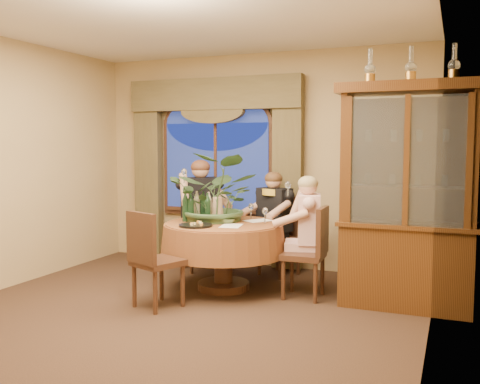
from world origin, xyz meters
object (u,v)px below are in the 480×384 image
at_px(wine_bottle_0, 203,205).
at_px(centerpiece_plant, 218,164).
at_px(wine_bottle_5, 197,205).
at_px(oil_lamp_center, 411,64).
at_px(stoneware_vase, 218,209).
at_px(wine_bottle_4, 191,207).
at_px(wine_bottle_3, 209,206).
at_px(olive_bowl, 227,221).
at_px(oil_lamp_left, 370,66).
at_px(person_scarf, 274,223).
at_px(chair_back, 201,233).
at_px(china_cabinet, 407,197).
at_px(oil_lamp_right, 454,62).
at_px(chair_front_left, 158,259).
at_px(chair_right, 303,253).
at_px(person_back, 200,215).
at_px(wine_bottle_1, 185,207).
at_px(chair_back_right, 279,236).
at_px(dining_table, 223,256).
at_px(person_pink, 309,234).
at_px(wine_bottle_2, 208,208).

bearing_deg(wine_bottle_0, centerpiece_plant, -5.49).
bearing_deg(wine_bottle_5, oil_lamp_center, -1.95).
relative_size(stoneware_vase, wine_bottle_4, 0.82).
bearing_deg(wine_bottle_3, wine_bottle_4, -140.71).
distance_m(oil_lamp_center, olive_bowl, 2.48).
relative_size(oil_lamp_left, person_scarf, 0.26).
distance_m(oil_lamp_center, chair_back, 3.27).
relative_size(person_scarf, stoneware_vase, 4.78).
bearing_deg(wine_bottle_3, oil_lamp_left, -0.86).
xyz_separation_m(china_cabinet, oil_lamp_right, (0.38, 0.00, 1.28)).
bearing_deg(wine_bottle_4, chair_front_left, -86.86).
xyz_separation_m(oil_lamp_right, wine_bottle_3, (-2.54, 0.03, -1.47)).
bearing_deg(wine_bottle_0, oil_lamp_left, -3.20).
relative_size(chair_right, centerpiece_plant, 0.84).
xyz_separation_m(oil_lamp_right, centerpiece_plant, (-2.45, 0.09, -0.98)).
relative_size(person_back, centerpiece_plant, 1.24).
height_order(chair_back, wine_bottle_5, wine_bottle_5).
distance_m(oil_lamp_right, wine_bottle_1, 3.13).
relative_size(chair_back_right, wine_bottle_3, 2.91).
height_order(oil_lamp_right, chair_back_right, oil_lamp_right).
relative_size(dining_table, chair_back_right, 1.46).
xyz_separation_m(oil_lamp_center, wine_bottle_5, (-2.34, 0.08, -1.47)).
bearing_deg(china_cabinet, chair_front_left, -158.46).
bearing_deg(olive_bowl, chair_right, 3.41).
height_order(chair_back, wine_bottle_3, wine_bottle_3).
bearing_deg(wine_bottle_1, stoneware_vase, 29.44).
xyz_separation_m(chair_back, wine_bottle_5, (0.24, -0.59, 0.44)).
bearing_deg(wine_bottle_4, person_pink, 12.06).
distance_m(oil_lamp_left, wine_bottle_4, 2.43).
bearing_deg(chair_front_left, oil_lamp_right, 40.29).
bearing_deg(chair_right, person_pink, -3.43).
bearing_deg(centerpiece_plant, olive_bowl, -42.97).
xyz_separation_m(chair_back_right, wine_bottle_2, (-0.54, -0.90, 0.44)).
relative_size(oil_lamp_right, centerpiece_plant, 0.30).
relative_size(wine_bottle_1, wine_bottle_2, 1.00).
distance_m(chair_right, person_pink, 0.26).
relative_size(wine_bottle_4, wine_bottle_5, 1.00).
height_order(dining_table, chair_front_left, chair_front_left).
relative_size(wine_bottle_2, wine_bottle_5, 1.00).
relative_size(stoneware_vase, centerpiece_plant, 0.23).
bearing_deg(wine_bottle_2, chair_right, 3.09).
bearing_deg(oil_lamp_left, stoneware_vase, 178.02).
xyz_separation_m(chair_back_right, wine_bottle_4, (-0.75, -0.91, 0.44)).
distance_m(chair_right, centerpiece_plant, 1.39).
bearing_deg(wine_bottle_0, stoneware_vase, -13.11).
xyz_separation_m(dining_table, wine_bottle_3, (-0.22, 0.08, 0.54)).
height_order(chair_back, centerpiece_plant, centerpiece_plant).
distance_m(oil_lamp_left, olive_bowl, 2.20).
distance_m(chair_front_left, wine_bottle_5, 1.07).
relative_size(china_cabinet, chair_front_left, 2.30).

